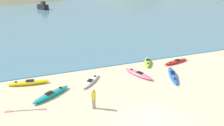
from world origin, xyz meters
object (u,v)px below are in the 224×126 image
(kayak_on_sand_6, at_px, (148,62))
(kayak_on_sand_4, at_px, (51,94))
(moored_boat_1, at_px, (43,6))
(loose_paddle, at_px, (26,110))
(kayak_on_sand_0, at_px, (91,81))
(kayak_on_sand_5, at_px, (173,75))
(kayak_on_sand_2, at_px, (138,74))
(person_near_foreground, at_px, (94,97))
(kayak_on_sand_1, at_px, (176,62))
(kayak_on_sand_3, at_px, (28,83))

(kayak_on_sand_6, bearing_deg, kayak_on_sand_4, -162.26)
(kayak_on_sand_4, bearing_deg, moored_boat_1, 87.62)
(moored_boat_1, xyz_separation_m, loose_paddle, (-3.54, -41.96, -0.71))
(kayak_on_sand_4, relative_size, moored_boat_1, 0.96)
(kayak_on_sand_0, bearing_deg, kayak_on_sand_5, -11.06)
(kayak_on_sand_2, distance_m, kayak_on_sand_4, 7.90)
(kayak_on_sand_0, bearing_deg, kayak_on_sand_6, 17.17)
(kayak_on_sand_4, bearing_deg, person_near_foreground, -44.21)
(kayak_on_sand_1, relative_size, kayak_on_sand_4, 1.00)
(kayak_on_sand_3, height_order, kayak_on_sand_4, kayak_on_sand_4)
(kayak_on_sand_2, xyz_separation_m, loose_paddle, (-9.69, -2.30, -0.15))
(kayak_on_sand_1, xyz_separation_m, kayak_on_sand_3, (-14.46, 0.23, 0.02))
(kayak_on_sand_2, distance_m, moored_boat_1, 40.14)
(kayak_on_sand_6, bearing_deg, moored_boat_1, 102.43)
(loose_paddle, bearing_deg, kayak_on_sand_4, 35.37)
(kayak_on_sand_0, relative_size, kayak_on_sand_2, 0.80)
(kayak_on_sand_4, relative_size, kayak_on_sand_5, 0.91)
(kayak_on_sand_5, height_order, person_near_foreground, person_near_foreground)
(kayak_on_sand_0, height_order, moored_boat_1, moored_boat_1)
(person_near_foreground, bearing_deg, kayak_on_sand_6, 38.51)
(kayak_on_sand_0, bearing_deg, kayak_on_sand_4, -161.18)
(kayak_on_sand_0, xyz_separation_m, loose_paddle, (-5.25, -2.47, -0.11))
(kayak_on_sand_1, relative_size, kayak_on_sand_2, 1.01)
(kayak_on_sand_3, bearing_deg, moored_boat_1, 84.95)
(kayak_on_sand_3, relative_size, loose_paddle, 1.27)
(kayak_on_sand_0, height_order, loose_paddle, kayak_on_sand_0)
(kayak_on_sand_1, height_order, kayak_on_sand_6, kayak_on_sand_6)
(person_near_foreground, relative_size, loose_paddle, 0.56)
(kayak_on_sand_1, bearing_deg, kayak_on_sand_2, -164.86)
(person_near_foreground, bearing_deg, kayak_on_sand_0, 79.03)
(person_near_foreground, bearing_deg, kayak_on_sand_1, 26.00)
(kayak_on_sand_5, height_order, moored_boat_1, moored_boat_1)
(kayak_on_sand_1, bearing_deg, kayak_on_sand_6, 163.14)
(kayak_on_sand_2, bearing_deg, kayak_on_sand_3, 170.63)
(kayak_on_sand_0, xyz_separation_m, kayak_on_sand_4, (-3.41, -1.16, 0.05))
(kayak_on_sand_2, relative_size, moored_boat_1, 0.96)
(kayak_on_sand_1, xyz_separation_m, kayak_on_sand_2, (-4.94, -1.34, 0.02))
(kayak_on_sand_3, bearing_deg, kayak_on_sand_0, -15.36)
(kayak_on_sand_4, bearing_deg, kayak_on_sand_2, 7.18)
(kayak_on_sand_3, xyz_separation_m, kayak_on_sand_5, (12.34, -2.82, -0.02))
(person_near_foreground, bearing_deg, loose_paddle, 164.03)
(kayak_on_sand_2, height_order, moored_boat_1, moored_boat_1)
(person_near_foreground, height_order, loose_paddle, person_near_foreground)
(moored_boat_1, bearing_deg, kayak_on_sand_6, -77.57)
(loose_paddle, bearing_deg, kayak_on_sand_0, 25.20)
(kayak_on_sand_3, relative_size, kayak_on_sand_5, 1.00)
(kayak_on_sand_4, xyz_separation_m, person_near_foreground, (2.68, -2.60, 0.70))
(kayak_on_sand_5, bearing_deg, loose_paddle, -175.20)
(kayak_on_sand_0, xyz_separation_m, kayak_on_sand_3, (-5.08, 1.40, 0.05))
(kayak_on_sand_2, height_order, kayak_on_sand_3, kayak_on_sand_3)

